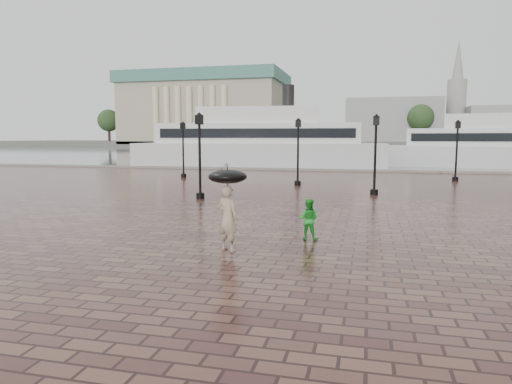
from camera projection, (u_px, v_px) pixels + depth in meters
ground at (272, 249)px, 13.18m from camera, size 300.00×300.00×0.00m
harbour_water at (356, 152)px, 101.88m from camera, size 240.00×240.00×0.00m
quay_edge at (340, 171)px, 44.03m from camera, size 80.00×0.60×0.30m
far_shore at (361, 144)px, 167.32m from camera, size 300.00×60.00×2.00m
museum at (205, 108)px, 164.03m from camera, size 57.00×32.50×26.00m
far_trees at (361, 118)px, 145.11m from camera, size 188.00×8.00×13.50m
street_lamps at (303, 151)px, 30.25m from camera, size 21.44×14.44×4.40m
adult_pedestrian at (228, 218)px, 12.92m from camera, size 0.81×0.69×1.89m
child_pedestrian at (308, 219)px, 14.39m from camera, size 0.68×0.56×1.31m
ferry_near at (259, 143)px, 50.75m from camera, size 27.84×10.00×8.93m
ferry_far at (502, 146)px, 49.00m from camera, size 24.67×9.87×7.88m
umbrella at (228, 177)px, 12.78m from camera, size 1.10×1.10×1.20m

